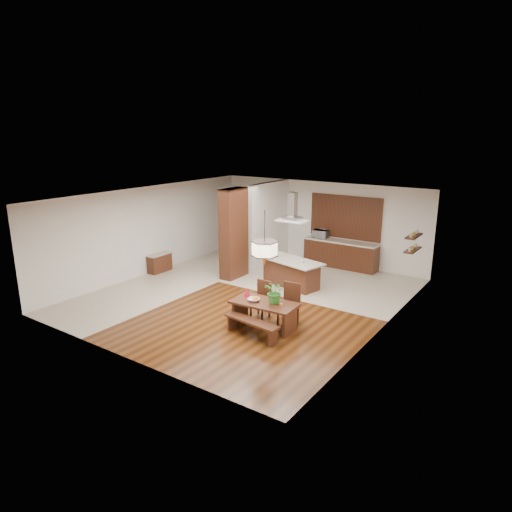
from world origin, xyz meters
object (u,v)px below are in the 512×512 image
Objects in this scene: dining_chair_left at (260,300)px; hallway_console at (160,263)px; dining_table at (264,309)px; dining_chair_right at (288,305)px; foliage_plant at (275,292)px; microwave at (320,234)px; island_cup at (302,261)px; dining_bench at (252,328)px; fruit_bowl at (254,300)px; kitchen_island at (291,272)px; pendant_lantern at (265,238)px; range_hood at (293,207)px.

hallway_console is at bearing 164.63° from dining_chair_left.
dining_chair_right reaches higher than dining_table.
foliage_plant is 1.05× the size of microwave.
hallway_console is 5.00m from island_cup.
hallway_console is at bearing -137.93° from microwave.
microwave is (-1.46, 6.31, 0.89)m from dining_bench.
kitchen_island is at bearing 104.17° from fruit_bowl.
pendant_lantern is at bearing -78.63° from microwave.
foliage_plant is 0.61× the size of range_hood.
dining_chair_right is 1.15× the size of range_hood.
dining_chair_right is at bearing 54.34° from pendant_lantern.
foliage_plant reaches higher than dining_bench.
pendant_lantern is at bearing -158.64° from foliage_plant.
dining_table is at bearing 93.63° from dining_bench.
kitchen_island is (4.40, 1.28, 0.12)m from hallway_console.
microwave is at bearing 101.41° from fruit_bowl.
island_cup is (-0.65, 3.52, 0.70)m from dining_bench.
dining_table reaches higher than dining_bench.
island_cup is at bearing 100.40° from dining_bench.
island_cup is 0.25× the size of microwave.
fruit_bowl reaches higher than hallway_console.
hallway_console is 5.53m from fruit_bowl.
foliage_plant is 2.98m from island_cup.
dining_bench is 6.54m from microwave.
foliage_plant is at bearing -52.76° from kitchen_island.
range_hood is (-1.08, 3.64, 2.26)m from dining_bench.
dining_bench is at bearing -59.83° from fruit_bowl.
dining_bench is 1.63× the size of range_hood.
dining_table is (5.44, -1.77, 0.18)m from hallway_console.
microwave is (-0.99, 5.27, 0.62)m from dining_chair_left.
pendant_lantern and range_hood have the same top height.
kitchen_island is at bearing -84.45° from microwave.
dining_chair_left is 0.93× the size of dining_chair_right.
foliage_plant reaches higher than fruit_bowl.
dining_bench is 2.79× the size of microwave.
dining_chair_right reaches higher than dining_bench.
hallway_console is 0.85× the size of dining_chair_right.
dining_chair_left is 3.35× the size of fruit_bowl.
range_hood reaches higher than dining_chair_right.
fruit_bowl is 0.13× the size of kitchen_island.
dining_chair_left is at bearing 151.61° from foliage_plant.
dining_chair_right reaches higher than hallway_console.
pendant_lantern is at bearing -71.21° from range_hood.
fruit_bowl is 0.55× the size of microwave.
dining_chair_left is 0.80m from dining_chair_right.
microwave reaches higher than hallway_console.
dining_chair_left reaches higher than hallway_console.
dining_chair_left is 1.07× the size of range_hood.
dining_bench is at bearing -73.49° from range_hood.
pendant_lantern is (0.00, 0.00, 1.75)m from dining_table.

